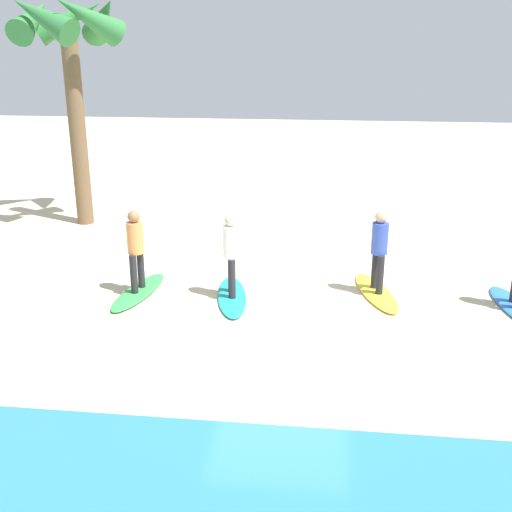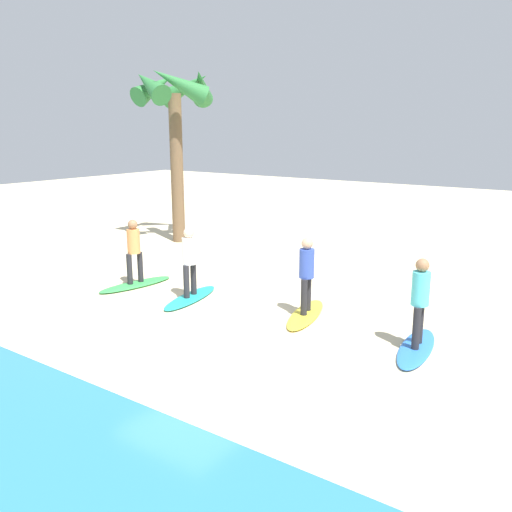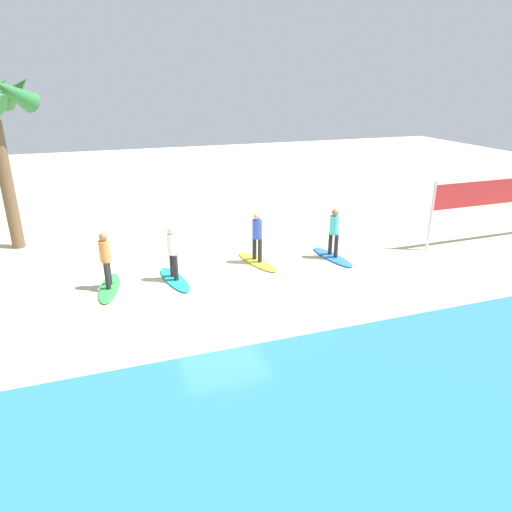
{
  "view_description": "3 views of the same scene",
  "coord_description": "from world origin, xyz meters",
  "px_view_note": "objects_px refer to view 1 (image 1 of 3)",
  "views": [
    {
      "loc": [
        -0.73,
        9.99,
        4.85
      ],
      "look_at": [
        0.53,
        -0.61,
        1.13
      ],
      "focal_mm": 43.94,
      "sensor_mm": 36.0,
      "label": 1
    },
    {
      "loc": [
        -7.23,
        7.88,
        3.98
      ],
      "look_at": [
        -0.37,
        -1.88,
        1.13
      ],
      "focal_mm": 37.94,
      "sensor_mm": 36.0,
      "label": 2
    },
    {
      "loc": [
        2.88,
        11.54,
        5.73
      ],
      "look_at": [
        -1.18,
        -0.24,
        0.88
      ],
      "focal_mm": 32.14,
      "sensor_mm": 36.0,
      "label": 3
    }
  ],
  "objects_px": {
    "surfboard_green": "(139,292)",
    "surfboard_yellow": "(376,292)",
    "surfer_teal": "(231,249)",
    "palm_tree": "(69,39)",
    "surfboard_teal": "(232,296)",
    "surfer_yellow": "(379,245)",
    "surfer_green": "(136,245)"
  },
  "relations": [
    {
      "from": "surfboard_yellow",
      "to": "surfer_teal",
      "type": "distance_m",
      "value": 3.05
    },
    {
      "from": "surfer_teal",
      "to": "surfer_green",
      "type": "relative_size",
      "value": 1.0
    },
    {
      "from": "surfboard_yellow",
      "to": "surfer_green",
      "type": "bearing_deg",
      "value": -98.32
    },
    {
      "from": "surfer_green",
      "to": "surfboard_green",
      "type": "bearing_deg",
      "value": 0.0
    },
    {
      "from": "surfer_teal",
      "to": "palm_tree",
      "type": "bearing_deg",
      "value": -44.82
    },
    {
      "from": "surfboard_teal",
      "to": "surfboard_green",
      "type": "xyz_separation_m",
      "value": [
        1.9,
        -0.02,
        0.0
      ]
    },
    {
      "from": "palm_tree",
      "to": "surfer_green",
      "type": "bearing_deg",
      "value": 121.64
    },
    {
      "from": "surfer_yellow",
      "to": "surfboard_green",
      "type": "distance_m",
      "value": 4.86
    },
    {
      "from": "surfboard_yellow",
      "to": "surfer_teal",
      "type": "relative_size",
      "value": 1.28
    },
    {
      "from": "surfer_yellow",
      "to": "surfboard_teal",
      "type": "relative_size",
      "value": 0.78
    },
    {
      "from": "surfer_yellow",
      "to": "surfer_teal",
      "type": "height_order",
      "value": "same"
    },
    {
      "from": "surfboard_yellow",
      "to": "surfboard_green",
      "type": "distance_m",
      "value": 4.76
    },
    {
      "from": "surfboard_yellow",
      "to": "surfboard_teal",
      "type": "bearing_deg",
      "value": -93.77
    },
    {
      "from": "surfer_teal",
      "to": "palm_tree",
      "type": "distance_m",
      "value": 7.83
    },
    {
      "from": "surfboard_green",
      "to": "surfboard_yellow",
      "type": "bearing_deg",
      "value": 105.5
    },
    {
      "from": "surfboard_teal",
      "to": "surfboard_green",
      "type": "height_order",
      "value": "same"
    },
    {
      "from": "surfboard_teal",
      "to": "palm_tree",
      "type": "xyz_separation_m",
      "value": [
        4.86,
        -4.83,
        4.79
      ]
    },
    {
      "from": "surfboard_yellow",
      "to": "surfboard_green",
      "type": "relative_size",
      "value": 1.0
    },
    {
      "from": "surfboard_teal",
      "to": "surfboard_green",
      "type": "distance_m",
      "value": 1.9
    },
    {
      "from": "surfboard_teal",
      "to": "surfboard_green",
      "type": "bearing_deg",
      "value": -101.24
    },
    {
      "from": "surfer_green",
      "to": "palm_tree",
      "type": "xyz_separation_m",
      "value": [
        2.96,
        -4.8,
        3.79
      ]
    },
    {
      "from": "surfboard_yellow",
      "to": "surfboard_teal",
      "type": "xyz_separation_m",
      "value": [
        2.83,
        0.54,
        0.0
      ]
    },
    {
      "from": "surfer_teal",
      "to": "surfer_green",
      "type": "xyz_separation_m",
      "value": [
        1.9,
        -0.02,
        0.0
      ]
    },
    {
      "from": "surfboard_yellow",
      "to": "surfer_teal",
      "type": "bearing_deg",
      "value": -93.77
    },
    {
      "from": "surfboard_teal",
      "to": "surfer_yellow",
      "type": "bearing_deg",
      "value": 90.23
    },
    {
      "from": "surfboard_teal",
      "to": "surfboard_green",
      "type": "relative_size",
      "value": 1.0
    },
    {
      "from": "surfboard_yellow",
      "to": "palm_tree",
      "type": "relative_size",
      "value": 0.35
    },
    {
      "from": "surfer_teal",
      "to": "surfboard_green",
      "type": "height_order",
      "value": "surfer_teal"
    },
    {
      "from": "surfer_yellow",
      "to": "surfboard_teal",
      "type": "bearing_deg",
      "value": 10.84
    },
    {
      "from": "surfer_teal",
      "to": "palm_tree",
      "type": "height_order",
      "value": "palm_tree"
    },
    {
      "from": "surfer_yellow",
      "to": "surfboard_green",
      "type": "height_order",
      "value": "surfer_yellow"
    },
    {
      "from": "surfer_teal",
      "to": "surfboard_green",
      "type": "distance_m",
      "value": 2.14
    }
  ]
}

